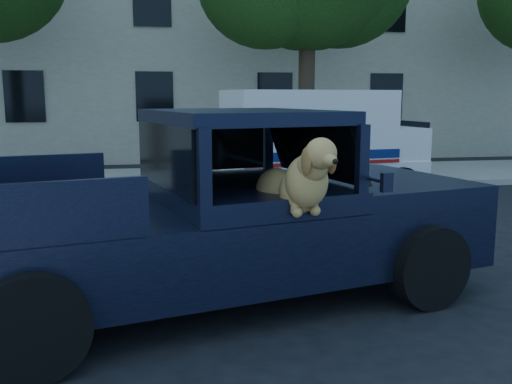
% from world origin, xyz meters
% --- Properties ---
extents(ground, '(120.00, 120.00, 0.00)m').
position_xyz_m(ground, '(0.00, 0.00, 0.00)').
color(ground, black).
rests_on(ground, ground).
extents(far_sidewalk, '(60.00, 4.00, 0.15)m').
position_xyz_m(far_sidewalk, '(0.00, 9.20, 0.07)').
color(far_sidewalk, gray).
rests_on(far_sidewalk, ground).
extents(lane_stripes, '(21.60, 0.14, 0.01)m').
position_xyz_m(lane_stripes, '(2.00, 3.40, 0.01)').
color(lane_stripes, silver).
rests_on(lane_stripes, ground).
extents(building_main, '(26.00, 6.00, 9.00)m').
position_xyz_m(building_main, '(3.00, 16.50, 4.50)').
color(building_main, beige).
rests_on(building_main, ground).
extents(pickup_truck, '(6.09, 3.56, 2.05)m').
position_xyz_m(pickup_truck, '(1.34, 0.36, 0.69)').
color(pickup_truck, black).
rests_on(pickup_truck, ground).
extents(mail_truck, '(4.46, 2.62, 2.33)m').
position_xyz_m(mail_truck, '(4.44, 6.53, 1.02)').
color(mail_truck, silver).
rests_on(mail_truck, ground).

